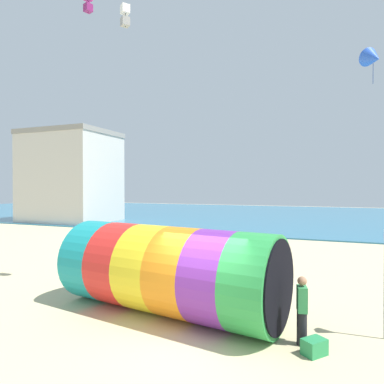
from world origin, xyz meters
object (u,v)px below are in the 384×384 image
object	(u,v)px
cooler_box	(314,347)
kite_magenta_box	(88,2)
kite_white_box	(125,16)
giant_inflatable_tube	(168,270)
bystander_near_water	(230,248)
kite_blue_delta	(373,58)
kite_handler	(302,310)

from	to	relation	value
cooler_box	kite_magenta_box	bearing A→B (deg)	145.69
kite_white_box	giant_inflatable_tube	bearing A→B (deg)	-33.55
kite_magenta_box	kite_white_box	bearing A→B (deg)	-43.60
bystander_near_water	kite_blue_delta	bearing A→B (deg)	43.55
kite_blue_delta	kite_magenta_box	world-z (taller)	kite_magenta_box
giant_inflatable_tube	kite_white_box	distance (m)	9.28
kite_handler	kite_blue_delta	bearing A→B (deg)	77.83
kite_blue_delta	bystander_near_water	size ratio (longest dim) A/B	1.43
kite_magenta_box	giant_inflatable_tube	bearing A→B (deg)	-41.08
kite_white_box	bystander_near_water	world-z (taller)	kite_white_box
kite_blue_delta	kite_magenta_box	size ratio (longest dim) A/B	1.83
giant_inflatable_tube	kite_white_box	size ratio (longest dim) A/B	8.69
giant_inflatable_tube	bystander_near_water	distance (m)	6.99
kite_handler	kite_magenta_box	distance (m)	21.04
kite_blue_delta	bystander_near_water	world-z (taller)	kite_blue_delta
kite_magenta_box	bystander_near_water	distance (m)	16.90
kite_handler	giant_inflatable_tube	bearing A→B (deg)	169.79
giant_inflatable_tube	kite_handler	bearing A→B (deg)	-10.21
kite_magenta_box	cooler_box	size ratio (longest dim) A/B	2.36
kite_white_box	kite_blue_delta	world-z (taller)	kite_blue_delta
kite_blue_delta	cooler_box	distance (m)	18.60
bystander_near_water	cooler_box	distance (m)	9.08
kite_handler	bystander_near_water	world-z (taller)	kite_handler
bystander_near_water	giant_inflatable_tube	bearing A→B (deg)	-90.29
giant_inflatable_tube	kite_blue_delta	distance (m)	18.20
giant_inflatable_tube	kite_handler	world-z (taller)	giant_inflatable_tube
kite_white_box	bystander_near_water	bearing A→B (deg)	64.04
giant_inflatable_tube	kite_handler	size ratio (longest dim) A/B	4.33
giant_inflatable_tube	bystander_near_water	xyz separation A→B (m)	(0.04, 6.97, -0.50)
kite_white_box	kite_blue_delta	size ratio (longest dim) A/B	0.36
kite_blue_delta	cooler_box	xyz separation A→B (m)	(-2.77, -14.62, -11.16)
bystander_near_water	cooler_box	xyz separation A→B (m)	(4.11, -8.07, -0.61)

